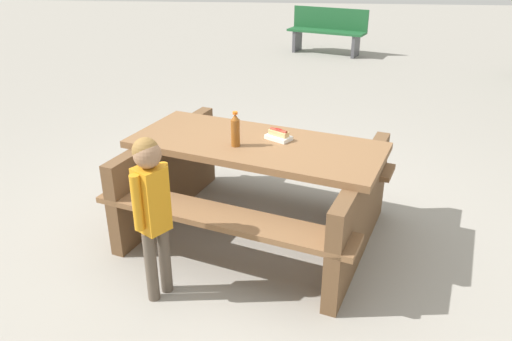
{
  "coord_description": "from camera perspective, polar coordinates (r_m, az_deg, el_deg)",
  "views": [
    {
      "loc": [
        0.31,
        -3.31,
        2.08
      ],
      "look_at": [
        0.0,
        0.0,
        0.52
      ],
      "focal_mm": 35.16,
      "sensor_mm": 36.0,
      "label": 1
    }
  ],
  "objects": [
    {
      "name": "hotdog_tray",
      "position": [
        3.62,
        2.59,
        4.02
      ],
      "size": [
        0.21,
        0.19,
        0.08
      ],
      "color": "white",
      "rests_on": "picnic_table"
    },
    {
      "name": "picnic_table",
      "position": [
        3.7,
        -0.0,
        -1.13
      ],
      "size": [
        2.15,
        1.9,
        0.75
      ],
      "color": "brown",
      "rests_on": "ground"
    },
    {
      "name": "ground_plane",
      "position": [
        3.92,
        -0.0,
        -6.97
      ],
      "size": [
        30.0,
        30.0,
        0.0
      ],
      "primitive_type": "plane",
      "color": "gray",
      "rests_on": "ground"
    },
    {
      "name": "soda_bottle",
      "position": [
        3.47,
        -2.36,
        4.6
      ],
      "size": [
        0.06,
        0.06,
        0.25
      ],
      "color": "brown",
      "rests_on": "picnic_table"
    },
    {
      "name": "child_in_coat",
      "position": [
        2.99,
        -11.8,
        -3.29
      ],
      "size": [
        0.22,
        0.23,
        1.07
      ],
      "color": "brown",
      "rests_on": "ground"
    },
    {
      "name": "park_bench_mid",
      "position": [
        10.16,
        8.15,
        15.56
      ],
      "size": [
        1.54,
        0.93,
        0.85
      ],
      "color": "#1E592D",
      "rests_on": "ground"
    }
  ]
}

